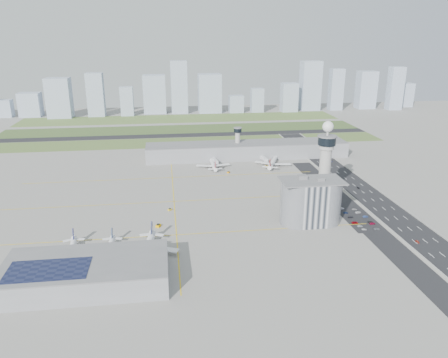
{
  "coord_description": "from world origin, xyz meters",
  "views": [
    {
      "loc": [
        -44.13,
        -288.79,
        124.08
      ],
      "look_at": [
        0.0,
        35.0,
        15.0
      ],
      "focal_mm": 35.0,
      "sensor_mm": 36.0,
      "label": 1
    }
  ],
  "objects": [
    {
      "name": "car_lot_1",
      "position": [
        83.48,
        -34.1,
        0.58
      ],
      "size": [
        3.58,
        1.39,
        1.16
      ],
      "primitive_type": "imported",
      "rotation": [
        0.0,
        0.0,
        1.62
      ],
      "color": "slate",
      "rests_on": "ground"
    },
    {
      "name": "taxiway_line_h_2",
      "position": [
        -40.0,
        90.0,
        0.01
      ],
      "size": [
        260.0,
        0.6,
        0.01
      ],
      "primitive_type": "cube",
      "color": "yellow",
      "rests_on": "ground"
    },
    {
      "name": "runway",
      "position": [
        -20.0,
        262.0,
        0.06
      ],
      "size": [
        480.0,
        22.0,
        0.1
      ],
      "primitive_type": "cube",
      "color": "black",
      "rests_on": "ground"
    },
    {
      "name": "skyline_bldg_12",
      "position": [
        162.17,
        421.29,
        23.44
      ],
      "size": [
        26.14,
        20.92,
        46.89
      ],
      "primitive_type": "cube",
      "color": "#9EADC1",
      "rests_on": "ground"
    },
    {
      "name": "jet_bridge_near_0",
      "position": [
        -113.0,
        -61.0,
        2.85
      ],
      "size": [
        5.39,
        14.31,
        5.7
      ],
      "primitive_type": null,
      "rotation": [
        0.0,
        0.0,
        1.4
      ],
      "color": "silver",
      "rests_on": "ground"
    },
    {
      "name": "skyline_bldg_11",
      "position": [
        108.28,
        423.34,
        19.48
      ],
      "size": [
        20.22,
        16.18,
        38.97
      ],
      "primitive_type": "cube",
      "color": "#9EADC1",
      "rests_on": "ground"
    },
    {
      "name": "near_terminal",
      "position": [
        -88.07,
        -82.02,
        6.43
      ],
      "size": [
        84.0,
        42.0,
        13.0
      ],
      "color": "gray",
      "rests_on": "ground"
    },
    {
      "name": "car_lot_2",
      "position": [
        82.43,
        -28.44,
        0.66
      ],
      "size": [
        4.76,
        2.27,
        1.31
      ],
      "primitive_type": "imported",
      "rotation": [
        0.0,
        0.0,
        1.59
      ],
      "color": "maroon",
      "rests_on": "ground"
    },
    {
      "name": "skyline_bldg_2",
      "position": [
        -291.25,
        430.16,
        13.39
      ],
      "size": [
        22.81,
        18.25,
        26.79
      ],
      "primitive_type": "cube",
      "color": "#9EADC1",
      "rests_on": "ground"
    },
    {
      "name": "barrier_right",
      "position": [
        129.0,
        0.0,
        0.6
      ],
      "size": [
        0.6,
        500.0,
        1.2
      ],
      "primitive_type": "cube",
      "color": "#9E9E99",
      "rests_on": "ground"
    },
    {
      "name": "tug_0",
      "position": [
        -100.52,
        -44.65,
        0.84
      ],
      "size": [
        3.44,
        2.97,
        1.68
      ],
      "primitive_type": null,
      "rotation": [
        0.0,
        0.0,
        1.16
      ],
      "color": "#D5BE02",
      "rests_on": "ground"
    },
    {
      "name": "skyline_bldg_5",
      "position": [
        -150.11,
        419.66,
        33.44
      ],
      "size": [
        25.49,
        20.39,
        66.89
      ],
      "primitive_type": "cube",
      "color": "#9EADC1",
      "rests_on": "ground"
    },
    {
      "name": "skyline_bldg_8",
      "position": [
        -19.42,
        431.56,
        41.69
      ],
      "size": [
        26.33,
        21.06,
        83.39
      ],
      "primitive_type": "cube",
      "color": "#9EADC1",
      "rests_on": "ground"
    },
    {
      "name": "car_lot_8",
      "position": [
        93.55,
        -28.32,
        0.66
      ],
      "size": [
        4.07,
        2.18,
        1.32
      ],
      "primitive_type": "imported",
      "rotation": [
        0.0,
        0.0,
        1.74
      ],
      "color": "#2C2C2E",
      "rests_on": "ground"
    },
    {
      "name": "tug_3",
      "position": [
        -43.52,
        12.31,
        0.83
      ],
      "size": [
        3.44,
        3.41,
        1.67
      ],
      "primitive_type": null,
      "rotation": [
        0.0,
        0.0,
        2.33
      ],
      "color": "gold",
      "rests_on": "ground"
    },
    {
      "name": "airplane_far_a",
      "position": [
        0.36,
        116.93,
        5.47
      ],
      "size": [
        33.44,
        39.26,
        10.94
      ],
      "primitive_type": null,
      "rotation": [
        0.0,
        0.0,
        1.58
      ],
      "color": "white",
      "rests_on": "ground"
    },
    {
      "name": "car_lot_11",
      "position": [
        92.21,
        -5.33,
        0.54
      ],
      "size": [
        3.9,
        1.99,
        1.09
      ],
      "primitive_type": "imported",
      "rotation": [
        0.0,
        0.0,
        1.44
      ],
      "color": "gray",
      "rests_on": "ground"
    },
    {
      "name": "car_lot_7",
      "position": [
        93.64,
        -31.42,
        0.62
      ],
      "size": [
        4.43,
        2.25,
        1.23
      ],
      "primitive_type": "imported",
      "rotation": [
        0.0,
        0.0,
        1.7
      ],
      "color": "#A50B37",
      "rests_on": "ground"
    },
    {
      "name": "airplane_near_b",
      "position": [
        -80.27,
        -51.6,
        4.96
      ],
      "size": [
        31.23,
        36.37,
        9.92
      ],
      "primitive_type": null,
      "rotation": [
        0.0,
        0.0,
        -1.6
      ],
      "color": "white",
      "rests_on": "ground"
    },
    {
      "name": "secondary_tower",
      "position": [
        30.0,
        150.0,
        18.8
      ],
      "size": [
        8.6,
        8.6,
        31.9
      ],
      "color": "#ADAAA5",
      "rests_on": "ground"
    },
    {
      "name": "skyline_bldg_16",
      "position": [
        345.49,
        415.96,
        35.78
      ],
      "size": [
        23.04,
        18.43,
        71.56
      ],
      "primitive_type": "cube",
      "color": "#9EADC1",
      "rests_on": "ground"
    },
    {
      "name": "skyline_bldg_6",
      "position": [
        -102.68,
        417.9,
        22.6
      ],
      "size": [
        20.04,
        16.03,
        45.2
      ],
      "primitive_type": "cube",
      "color": "#9EADC1",
      "rests_on": "ground"
    },
    {
      "name": "airplane_near_c",
      "position": [
        -58.03,
        -54.72,
        6.24
      ],
      "size": [
        43.35,
        49.11,
        12.48
      ],
      "primitive_type": null,
      "rotation": [
        0.0,
        0.0,
        -1.7
      ],
      "color": "white",
      "rests_on": "ground"
    },
    {
      "name": "jet_bridge_near_1",
      "position": [
        -83.0,
        -61.0,
        2.85
      ],
      "size": [
        5.39,
        14.31,
        5.7
      ],
      "primitive_type": null,
      "rotation": [
        0.0,
        0.0,
        1.4
      ],
      "color": "silver",
      "rests_on": "ground"
    },
    {
      "name": "tug_5",
      "position": [
        52.39,
        110.96,
        1.0
      ],
      "size": [
        2.71,
        3.66,
        1.99
      ],
      "primitive_type": null,
      "rotation": [
        0.0,
        0.0,
        0.11
      ],
      "color": "yellow",
      "rests_on": "ground"
    },
    {
      "name": "terminal_pier",
      "position": [
        40.0,
        148.0,
        7.9
      ],
      "size": [
        210.0,
        32.0,
        15.8
      ],
      "color": "gray",
      "rests_on": "ground"
    },
    {
      "name": "skyline_bldg_13",
      "position": [
        201.27,
        433.27,
        40.6
      ],
      "size": [
        32.26,
        25.81,
        81.2
      ],
      "primitive_type": "cube",
      "color": "#9EADC1",
      "rests_on": "ground"
    },
    {
      "name": "car_hw_0",
      "position": [
        109.02,
        -61.15,
        0.61
      ],
      "size": [
        1.45,
        3.57,
        1.21
      ],
      "primitive_type": "imported",
      "rotation": [
        0.0,
        0.0,
        0.0
      ],
      "color": "#A83325",
      "rests_on": "ground"
    },
    {
      "name": "airplane_far_b",
      "position": [
        59.61,
        114.71,
        5.95
      ],
      "size": [
        49.63,
        53.09,
        11.9
      ],
      "primitive_type": null,
      "rotation": [
        0.0,
        0.0,
        1.18
      ],
      "color": "white",
      "rests_on": "ground"
    },
    {
      "name": "grass_strip_1",
      "position": [
        -20.0,
        300.0,
        0.04
      ],
      "size": [
        480.0,
        60.0,
        0.08
      ],
      "primitive_type": "cube",
      "color": "#405729",
      "rests_on": "ground"
    },
    {
      "name": "highway",
      "position": [
        115.0,
        0.0,
        0.05
      ],
      "size": [
        28.0,
        500.0,
        0.1
      ],
      "primitive_type": "cube",
      "color": "black",
      "rests_on": "ground"
    },
    {
      "name": "car_lot_3",
      "position": [
        83.36,
        -18.74,
        0.59
      ],
      "size": [
        4.23,
        2.16,
        1.18
      ],
      "primitive_type": "imported",
      "rotation": [
        0.0,
        0.0,
        1.7
      ],
      "color": "#24242A",
      "rests_on": "ground"
    },
    {
      "name": "tug_1",
      "position": [
        -88.28,
        -41.41,
        0.96
      ],
      "size": [
        4.02,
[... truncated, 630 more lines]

